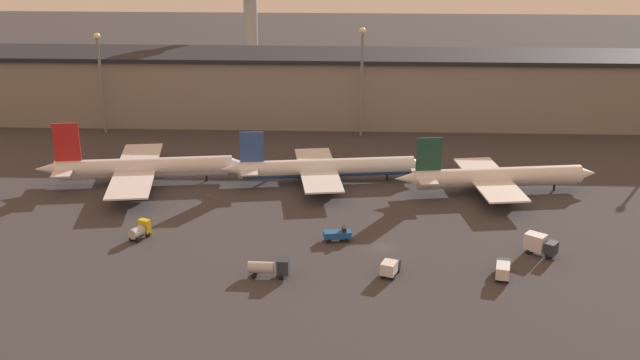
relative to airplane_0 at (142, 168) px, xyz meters
name	(u,v)px	position (x,y,z in m)	size (l,w,h in m)	color
ground	(382,247)	(53.13, -32.46, -3.67)	(600.00, 600.00, 0.00)	#383538
terminal_building	(374,88)	(53.13, 53.23, 6.26)	(254.30, 21.92, 19.75)	gray
airplane_0	(142,168)	(0.00, 0.00, 0.00)	(47.50, 38.34, 14.62)	silver
airplane_1	(324,168)	(41.09, 2.46, -0.28)	(47.48, 31.08, 12.44)	white
airplane_2	(496,177)	(78.77, -2.67, -0.13)	(45.17, 29.23, 13.11)	white
service_vehicle_0	(338,234)	(44.81, -29.79, -2.37)	(5.42, 2.97, 2.76)	#195199
service_vehicle_1	(503,269)	(73.42, -43.85, -2.10)	(3.46, 6.40, 2.74)	#282D38
service_vehicle_2	(540,244)	(81.66, -34.28, -1.62)	(6.12, 5.43, 3.77)	#282D38
service_vehicle_3	(270,267)	(33.47, -45.31, -1.88)	(7.10, 2.46, 3.42)	#282D38
service_vehicle_4	(140,230)	(7.14, -30.28, -1.97)	(3.73, 4.86, 3.35)	gold
service_vehicle_5	(390,267)	(54.15, -43.91, -2.09)	(3.84, 5.21, 2.82)	#282D38
lamp_post_0	(100,71)	(-20.24, 39.47, 13.50)	(1.80, 1.80, 27.32)	slate
lamp_post_1	(362,69)	(49.61, 39.47, 14.53)	(1.80, 1.80, 29.22)	slate
control_tower	(250,7)	(13.74, 92.59, 23.32)	(9.00, 9.00, 46.72)	#99999E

